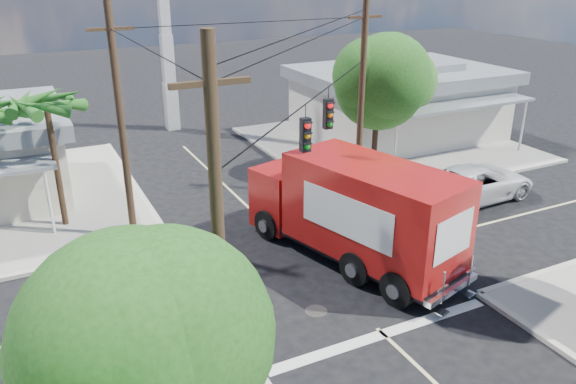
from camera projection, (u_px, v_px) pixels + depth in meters
ground at (313, 268)px, 20.01m from camera, size 120.00×120.00×0.00m
sidewalk_ne at (385, 144)px, 33.48m from camera, size 14.12×14.12×0.14m
road_markings at (334, 288)px, 18.79m from camera, size 32.00×32.00×0.01m
building_ne at (399, 100)px, 34.19m from camera, size 11.80×10.20×4.50m
radio_tower at (166, 41)px, 34.67m from camera, size 0.80×0.80×17.00m
tree_sw_front at (165, 340)px, 9.25m from camera, size 3.88×3.78×6.03m
tree_ne_front at (379, 83)px, 26.78m from camera, size 4.21×4.14×6.66m
tree_ne_back at (395, 82)px, 29.89m from camera, size 3.77×3.66×5.82m
palm_nw_front at (46, 107)px, 21.24m from camera, size 3.01×3.08×5.59m
utility_poles at (251, 136)px, 18.92m from camera, size 12.00×10.68×9.00m
vending_boxes at (368, 169)px, 27.57m from camera, size 1.90×0.50×1.10m
delivery_truck at (354, 210)px, 19.93m from camera, size 4.89×9.18×3.82m
parked_car at (475, 182)px, 25.59m from camera, size 6.00×3.02×1.63m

